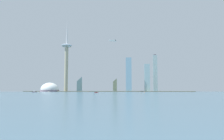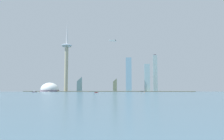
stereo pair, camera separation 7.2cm
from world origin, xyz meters
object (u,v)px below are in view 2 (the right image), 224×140
object	(u,v)px
skyscraper_2	(95,82)
channel_buoy_1	(144,92)
skyscraper_1	(155,73)
skyscraper_4	(147,78)
channel_buoy_0	(88,92)
stadium_dome	(50,90)
skyscraper_3	(115,73)
skyscraper_6	(141,86)
skyscraper_5	(80,79)
airplane	(113,41)
boat_2	(39,92)
observation_tower	(66,58)
boat_0	(96,92)
skyscraper_7	(80,83)
skyscraper_0	(129,75)
boat_1	(34,92)
boat_3	(49,92)

from	to	relation	value
skyscraper_2	channel_buoy_1	distance (m)	418.66
skyscraper_1	skyscraper_2	size ratio (longest dim) A/B	1.93
skyscraper_4	channel_buoy_0	size ratio (longest dim) A/B	70.01
stadium_dome	skyscraper_3	xyz separation A→B (m)	(299.39, 71.61, 80.05)
stadium_dome	skyscraper_6	world-z (taller)	skyscraper_6
skyscraper_5	channel_buoy_0	world-z (taller)	skyscraper_5
skyscraper_1	skyscraper_3	distance (m)	193.29
airplane	boat_2	bearing A→B (deg)	-3.15
observation_tower	skyscraper_4	size ratio (longest dim) A/B	2.65
observation_tower	boat_2	world-z (taller)	observation_tower
skyscraper_3	boat_2	distance (m)	394.70
boat_0	airplane	size ratio (longest dim) A/B	0.41
skyscraper_6	airplane	world-z (taller)	airplane
boat_2	airplane	distance (m)	369.22
skyscraper_7	boat_2	world-z (taller)	skyscraper_7
skyscraper_4	boat_2	xyz separation A→B (m)	(-400.66, -237.55, -61.62)
boat_2	stadium_dome	bearing A→B (deg)	-25.02
skyscraper_4	skyscraper_0	bearing A→B (deg)	-169.67
airplane	boat_1	bearing A→B (deg)	-11.40
boat_3	skyscraper_4	bearing A→B (deg)	116.48
skyscraper_3	boat_0	xyz separation A→B (m)	(-33.74, -363.14, -86.96)
observation_tower	stadium_dome	world-z (taller)	observation_tower
skyscraper_7	channel_buoy_0	size ratio (longest dim) A/B	52.15
stadium_dome	skyscraper_5	size ratio (longest dim) A/B	0.60
channel_buoy_1	airplane	distance (m)	311.56
skyscraper_7	channel_buoy_0	xyz separation A→B (m)	(79.22, -181.85, -43.67)
skyscraper_0	boat_1	distance (m)	406.28
skyscraper_1	skyscraper_4	size ratio (longest dim) A/B	1.41
skyscraper_0	boat_0	world-z (taller)	skyscraper_0
airplane	skyscraper_4	bearing A→B (deg)	170.33
skyscraper_2	skyscraper_1	bearing A→B (deg)	-7.63
skyscraper_0	boat_2	bearing A→B (deg)	-144.97
skyscraper_3	skyscraper_7	world-z (taller)	skyscraper_3
boat_1	boat_2	xyz separation A→B (m)	(33.55, -31.45, -0.22)
skyscraper_3	channel_buoy_1	size ratio (longest dim) A/B	86.63
skyscraper_0	boat_0	bearing A→B (deg)	-108.97
stadium_dome	airplane	world-z (taller)	airplane
observation_tower	airplane	world-z (taller)	observation_tower
boat_3	skyscraper_0	bearing A→B (deg)	118.40
boat_0	boat_2	bearing A→B (deg)	145.14
skyscraper_1	boat_3	size ratio (longest dim) A/B	15.11
skyscraper_0	airplane	xyz separation A→B (m)	(-68.10, -60.42, 143.91)
stadium_dome	skyscraper_7	bearing A→B (deg)	40.42
skyscraper_6	boat_1	distance (m)	509.83
skyscraper_6	skyscraper_7	size ratio (longest dim) A/B	0.65
skyscraper_7	skyscraper_5	bearing A→B (deg)	-75.45
skyscraper_0	skyscraper_1	xyz separation A→B (m)	(126.31, 64.72, 10.92)
skyscraper_1	skyscraper_7	xyz separation A→B (m)	(-375.48, 33.84, -43.42)
skyscraper_2	channel_buoy_1	size ratio (longest dim) A/B	44.40
skyscraper_3	skyscraper_7	xyz separation A→B (m)	(-182.27, 28.14, -43.51)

